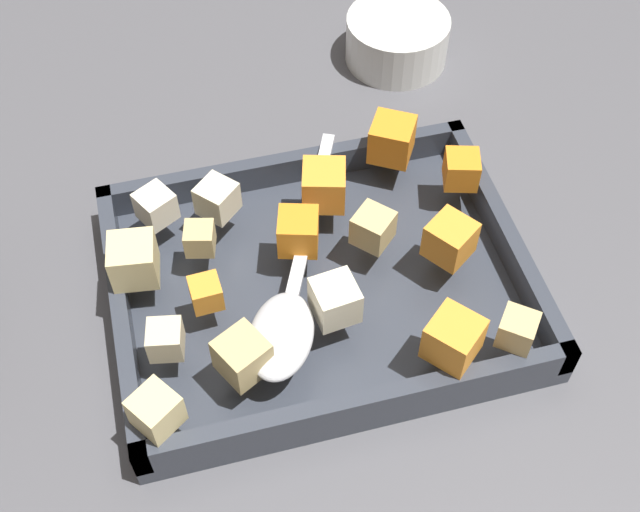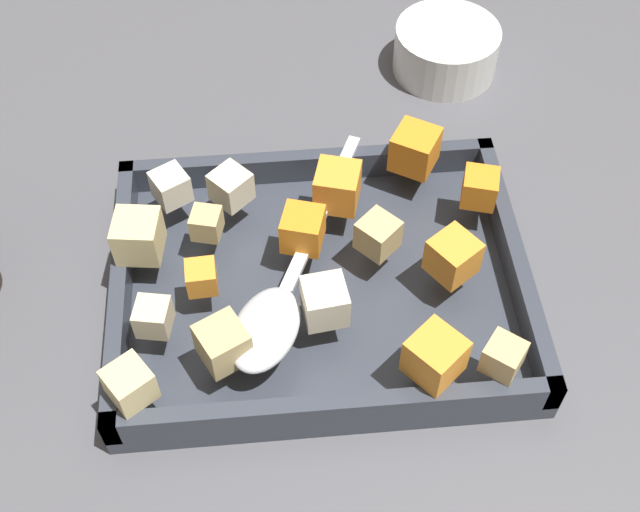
{
  "view_description": "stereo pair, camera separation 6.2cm",
  "coord_description": "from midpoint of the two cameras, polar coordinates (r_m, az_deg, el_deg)",
  "views": [
    {
      "loc": [
        0.11,
        0.37,
        0.54
      ],
      "look_at": [
        0.02,
        0.01,
        0.05
      ],
      "focal_mm": 46.17,
      "sensor_mm": 36.0,
      "label": 1
    },
    {
      "loc": [
        0.05,
        0.39,
        0.54
      ],
      "look_at": [
        0.02,
        0.01,
        0.05
      ],
      "focal_mm": 46.17,
      "sensor_mm": 36.0,
      "label": 2
    }
  ],
  "objects": [
    {
      "name": "potato_chunk_heap_top",
      "position": [
        0.63,
        6.8,
        1.48
      ],
      "size": [
        0.04,
        0.04,
        0.03
      ],
      "primitive_type": "cube",
      "rotation": [
        0.0,
        0.0,
        3.9
      ],
      "color": "tan",
      "rests_on": "baking_dish"
    },
    {
      "name": "parsnip_chunk_under_handle",
      "position": [
        0.66,
        -7.71,
        4.63
      ],
      "size": [
        0.04,
        0.04,
        0.03
      ],
      "primitive_type": "cube",
      "rotation": [
        0.0,
        0.0,
        3.66
      ],
      "color": "silver",
      "rests_on": "baking_dish"
    },
    {
      "name": "ground_plane",
      "position": [
        0.67,
        4.19,
        -1.83
      ],
      "size": [
        4.0,
        4.0,
        0.0
      ],
      "primitive_type": "plane",
      "color": "#4C4C51"
    },
    {
      "name": "potato_chunk_near_right",
      "position": [
        0.66,
        -3.54,
        4.65
      ],
      "size": [
        0.04,
        0.04,
        0.03
      ],
      "primitive_type": "cube",
      "rotation": [
        0.0,
        0.0,
        3.88
      ],
      "color": "beige",
      "rests_on": "baking_dish"
    },
    {
      "name": "potato_chunk_far_right",
      "position": [
        0.64,
        -5.15,
        2.09
      ],
      "size": [
        0.03,
        0.03,
        0.02
      ],
      "primitive_type": "cube",
      "rotation": [
        0.0,
        0.0,
        2.9
      ],
      "color": "tan",
      "rests_on": "baking_dish"
    },
    {
      "name": "potato_chunk_corner_nw",
      "position": [
        0.63,
        -9.78,
        1.19
      ],
      "size": [
        0.04,
        0.04,
        0.03
      ],
      "primitive_type": "cube",
      "rotation": [
        0.0,
        0.0,
        1.44
      ],
      "color": "#E0CC89",
      "rests_on": "baking_dish"
    },
    {
      "name": "baking_dish",
      "position": [
        0.65,
        2.72,
        -2.29
      ],
      "size": [
        0.32,
        0.24,
        0.04
      ],
      "color": "#333842",
      "rests_on": "ground_plane"
    },
    {
      "name": "carrot_chunk_mid_right",
      "position": [
        0.62,
        12.01,
        -0.22
      ],
      "size": [
        0.04,
        0.04,
        0.03
      ],
      "primitive_type": "cube",
      "rotation": [
        0.0,
        0.0,
        2.19
      ],
      "color": "orange",
      "rests_on": "baking_dish"
    },
    {
      "name": "carrot_chunk_front_center",
      "position": [
        0.67,
        13.61,
        4.46
      ],
      "size": [
        0.03,
        0.03,
        0.03
      ],
      "primitive_type": "cube",
      "rotation": [
        0.0,
        0.0,
        4.43
      ],
      "color": "orange",
      "rests_on": "baking_dish"
    },
    {
      "name": "carrot_chunk_mid_left",
      "position": [
        0.62,
        1.61,
        1.7
      ],
      "size": [
        0.04,
        0.04,
        0.03
      ],
      "primitive_type": "cube",
      "rotation": [
        0.0,
        0.0,
        6.0
      ],
      "color": "orange",
      "rests_on": "baking_dish"
    },
    {
      "name": "potato_chunk_rim_edge",
      "position": [
        0.58,
        15.58,
        -6.95
      ],
      "size": [
        0.03,
        0.03,
        0.02
      ],
      "primitive_type": "cube",
      "rotation": [
        0.0,
        0.0,
        5.62
      ],
      "color": "tan",
      "rests_on": "baking_dish"
    },
    {
      "name": "potato_chunk_near_spoon",
      "position": [
        0.56,
        -10.01,
        -8.98
      ],
      "size": [
        0.04,
        0.04,
        0.03
      ],
      "primitive_type": "cube",
      "rotation": [
        0.0,
        0.0,
        2.19
      ],
      "color": "#E0CC89",
      "rests_on": "baking_dish"
    },
    {
      "name": "potato_chunk_heap_side",
      "position": [
        0.59,
        -8.57,
        -4.41
      ],
      "size": [
        0.03,
        0.03,
        0.02
      ],
      "primitive_type": "cube",
      "rotation": [
        0.0,
        0.0,
        6.09
      ],
      "color": "beige",
      "rests_on": "baking_dish"
    },
    {
      "name": "carrot_chunk_corner_sw",
      "position": [
        0.57,
        11.08,
        -7.06
      ],
      "size": [
        0.05,
        0.05,
        0.03
      ],
      "primitive_type": "cube",
      "rotation": [
        0.0,
        0.0,
        5.42
      ],
      "color": "orange",
      "rests_on": "baking_dish"
    },
    {
      "name": "serving_spoon",
      "position": [
        0.59,
        -0.31,
        -4.26
      ],
      "size": [
        0.13,
        0.23,
        0.02
      ],
      "rotation": [
        0.0,
        0.0,
        4.29
      ],
      "color": "silver",
      "rests_on": "baking_dish"
    },
    {
      "name": "small_prep_bowl",
      "position": [
        0.84,
        10.85,
        13.75
      ],
      "size": [
        0.1,
        0.1,
        0.05
      ],
      "primitive_type": "cylinder",
      "color": "silver",
      "rests_on": "ground_plane"
    },
    {
      "name": "carrot_chunk_center",
      "position": [
        0.65,
        4.19,
        4.67
      ],
      "size": [
        0.04,
        0.04,
        0.03
      ],
      "primitive_type": "cube",
      "rotation": [
        0.0,
        0.0,
        6.01
      ],
      "color": "orange",
      "rests_on": "baking_dish"
    },
    {
      "name": "potato_chunk_corner_ne",
      "position": [
        0.57,
        -3.67,
        -6.31
      ],
      "size": [
        0.04,
        0.04,
        0.03
      ],
      "primitive_type": "cube",
      "rotation": [
        0.0,
        0.0,
        2.06
      ],
      "color": "tan",
      "rests_on": "baking_dish"
    },
    {
      "name": "potato_chunk_far_left",
      "position": [
        0.59,
        3.35,
        -3.38
      ],
      "size": [
        0.03,
        0.03,
        0.03
      ],
      "primitive_type": "cube",
      "rotation": [
        0.0,
        0.0,
        0.12
      ],
      "color": "beige",
      "rests_on": "baking_dish"
    },
    {
      "name": "carrot_chunk_near_left",
      "position": [
        0.6,
        -5.36,
        -1.67
      ],
      "size": [
        0.02,
        0.02,
        0.02
      ],
      "primitive_type": "cube",
      "rotation": [
        0.0,
        0.0,
        4.77
      ],
      "color": "orange",
      "rests_on": "baking_dish"
    },
    {
      "name": "carrot_chunk_corner_se",
      "position": [
        0.69,
        9.17,
        7.18
      ],
      "size": [
        0.05,
        0.05,
        0.03
      ],
      "primitive_type": "cube",
      "rotation": [
        0.0,
        0.0,
        4.17
      ],
      "color": "orange",
      "rests_on": "baking_dish"
    }
  ]
}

